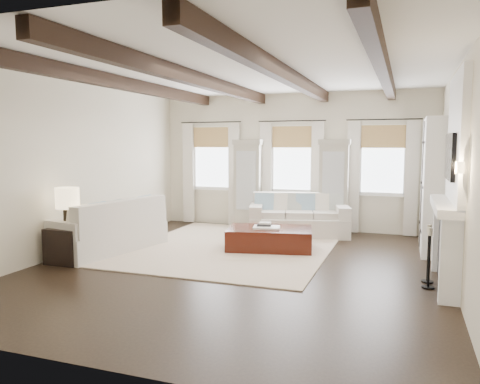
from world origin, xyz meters
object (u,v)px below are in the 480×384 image
(sofa_back, at_px, (299,218))
(side_table_back, at_px, (247,215))
(ottoman, at_px, (270,239))
(sofa_left, at_px, (110,230))
(side_table_front, at_px, (69,245))

(sofa_back, height_order, side_table_back, sofa_back)
(sofa_back, height_order, ottoman, sofa_back)
(sofa_left, xyz_separation_m, side_table_front, (-0.17, -0.94, -0.10))
(ottoman, relative_size, side_table_back, 2.69)
(sofa_back, relative_size, side_table_front, 3.84)
(ottoman, height_order, side_table_front, side_table_front)
(side_table_front, bearing_deg, ottoman, 35.02)
(side_table_back, bearing_deg, sofa_left, -115.61)
(ottoman, distance_m, side_table_back, 2.50)
(side_table_front, bearing_deg, sofa_back, 49.27)
(side_table_back, bearing_deg, side_table_front, -112.47)
(ottoman, bearing_deg, side_table_back, 107.26)
(side_table_front, bearing_deg, sofa_left, 79.82)
(sofa_back, height_order, sofa_left, sofa_left)
(sofa_back, distance_m, side_table_back, 1.53)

